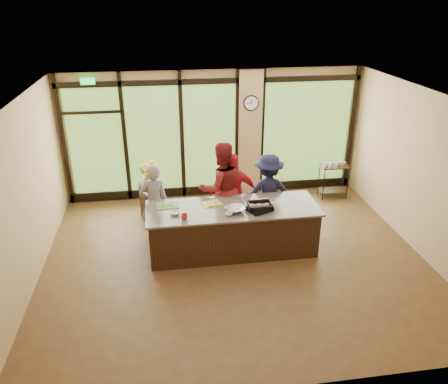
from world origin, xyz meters
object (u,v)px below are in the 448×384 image
object	(u,v)px
cook_left	(154,202)
roasting_pan	(260,209)
island_base	(233,230)
bar_cart	(334,176)
cook_right	(268,192)
flower_stand	(152,201)

from	to	relation	value
cook_left	roasting_pan	size ratio (longest dim) A/B	3.73
island_base	bar_cart	xyz separation A→B (m)	(2.80, 2.04, 0.10)
island_base	roasting_pan	bearing A→B (deg)	-22.24
cook_right	flower_stand	distance (m)	2.54
flower_stand	cook_left	bearing A→B (deg)	-106.04
bar_cart	island_base	bearing A→B (deg)	-140.95
island_base	cook_right	xyz separation A→B (m)	(0.87, 0.78, 0.38)
roasting_pan	island_base	bearing A→B (deg)	133.89
island_base	cook_right	size ratio (longest dim) A/B	1.90
cook_right	cook_left	bearing A→B (deg)	1.98
island_base	cook_right	distance (m)	1.23
cook_left	bar_cart	bearing A→B (deg)	177.15
island_base	flower_stand	distance (m)	2.18
island_base	roasting_pan	world-z (taller)	roasting_pan
cook_left	cook_right	xyz separation A→B (m)	(2.32, 0.02, 0.03)
cook_left	bar_cart	xyz separation A→B (m)	(4.25, 1.28, -0.25)
roasting_pan	flower_stand	world-z (taller)	roasting_pan
bar_cart	flower_stand	bearing A→B (deg)	-170.69
cook_left	bar_cart	world-z (taller)	cook_left
flower_stand	bar_cart	distance (m)	4.34
bar_cart	cook_left	bearing A→B (deg)	-160.23
flower_stand	bar_cart	bearing A→B (deg)	-14.17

